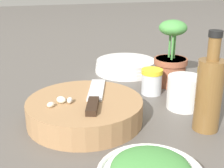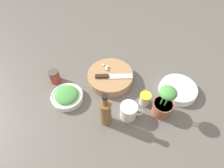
{
  "view_description": "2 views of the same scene",
  "coord_description": "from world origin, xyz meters",
  "px_view_note": "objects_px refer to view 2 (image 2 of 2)",
  "views": [
    {
      "loc": [
        0.61,
        -0.22,
        0.32
      ],
      "look_at": [
        -0.03,
        -0.04,
        0.08
      ],
      "focal_mm": 50.0,
      "sensor_mm": 36.0,
      "label": 1
    },
    {
      "loc": [
        0.2,
        0.52,
        0.78
      ],
      "look_at": [
        0.0,
        -0.02,
        0.07
      ],
      "focal_mm": 28.0,
      "sensor_mm": 36.0,
      "label": 2
    }
  ],
  "objects_px": {
    "herb_bowl": "(67,96)",
    "coffee_mug": "(129,111)",
    "garlic_cloves": "(106,67)",
    "oil_bottle": "(106,112)",
    "spice_jar": "(145,99)",
    "cutting_board": "(110,77)",
    "potted_herb": "(163,104)",
    "chef_knife": "(112,76)",
    "honey_jar": "(55,77)",
    "plate_stack": "(178,89)"
  },
  "relations": [
    {
      "from": "cutting_board",
      "to": "garlic_cloves",
      "type": "relative_size",
      "value": 4.24
    },
    {
      "from": "honey_jar",
      "to": "oil_bottle",
      "type": "xyz_separation_m",
      "value": [
        -0.19,
        0.34,
        0.05
      ]
    },
    {
      "from": "oil_bottle",
      "to": "chef_knife",
      "type": "bearing_deg",
      "value": -115.99
    },
    {
      "from": "plate_stack",
      "to": "oil_bottle",
      "type": "bearing_deg",
      "value": 4.79
    },
    {
      "from": "cutting_board",
      "to": "plate_stack",
      "type": "height_order",
      "value": "cutting_board"
    },
    {
      "from": "potted_herb",
      "to": "honey_jar",
      "type": "bearing_deg",
      "value": -40.03
    },
    {
      "from": "chef_knife",
      "to": "garlic_cloves",
      "type": "xyz_separation_m",
      "value": [
        0.01,
        -0.08,
        0.0
      ]
    },
    {
      "from": "garlic_cloves",
      "to": "oil_bottle",
      "type": "xyz_separation_m",
      "value": [
        0.1,
        0.29,
        0.03
      ]
    },
    {
      "from": "herb_bowl",
      "to": "potted_herb",
      "type": "height_order",
      "value": "potted_herb"
    },
    {
      "from": "garlic_cloves",
      "to": "oil_bottle",
      "type": "relative_size",
      "value": 0.29
    },
    {
      "from": "coffee_mug",
      "to": "oil_bottle",
      "type": "height_order",
      "value": "oil_bottle"
    },
    {
      "from": "herb_bowl",
      "to": "potted_herb",
      "type": "relative_size",
      "value": 0.88
    },
    {
      "from": "garlic_cloves",
      "to": "potted_herb",
      "type": "relative_size",
      "value": 0.32
    },
    {
      "from": "chef_knife",
      "to": "oil_bottle",
      "type": "height_order",
      "value": "oil_bottle"
    },
    {
      "from": "cutting_board",
      "to": "garlic_cloves",
      "type": "bearing_deg",
      "value": -82.15
    },
    {
      "from": "plate_stack",
      "to": "potted_herb",
      "type": "bearing_deg",
      "value": 28.45
    },
    {
      "from": "potted_herb",
      "to": "chef_knife",
      "type": "bearing_deg",
      "value": -58.15
    },
    {
      "from": "herb_bowl",
      "to": "coffee_mug",
      "type": "height_order",
      "value": "coffee_mug"
    },
    {
      "from": "chef_knife",
      "to": "spice_jar",
      "type": "relative_size",
      "value": 2.93
    },
    {
      "from": "chef_knife",
      "to": "oil_bottle",
      "type": "distance_m",
      "value": 0.24
    },
    {
      "from": "cutting_board",
      "to": "chef_knife",
      "type": "relative_size",
      "value": 1.26
    },
    {
      "from": "garlic_cloves",
      "to": "herb_bowl",
      "type": "relative_size",
      "value": 0.36
    },
    {
      "from": "cutting_board",
      "to": "potted_herb",
      "type": "relative_size",
      "value": 1.35
    },
    {
      "from": "spice_jar",
      "to": "cutting_board",
      "type": "bearing_deg",
      "value": -61.4
    },
    {
      "from": "herb_bowl",
      "to": "spice_jar",
      "type": "bearing_deg",
      "value": 156.68
    },
    {
      "from": "herb_bowl",
      "to": "spice_jar",
      "type": "xyz_separation_m",
      "value": [
        -0.37,
        0.16,
        0.01
      ]
    },
    {
      "from": "herb_bowl",
      "to": "spice_jar",
      "type": "relative_size",
      "value": 2.41
    },
    {
      "from": "herb_bowl",
      "to": "oil_bottle",
      "type": "bearing_deg",
      "value": 128.4
    },
    {
      "from": "chef_knife",
      "to": "coffee_mug",
      "type": "relative_size",
      "value": 1.89
    },
    {
      "from": "plate_stack",
      "to": "chef_knife",
      "type": "bearing_deg",
      "value": -29.58
    },
    {
      "from": "chef_knife",
      "to": "cutting_board",
      "type": "bearing_deg",
      "value": -163.18
    },
    {
      "from": "spice_jar",
      "to": "honey_jar",
      "type": "relative_size",
      "value": 0.92
    },
    {
      "from": "garlic_cloves",
      "to": "coffee_mug",
      "type": "relative_size",
      "value": 0.56
    },
    {
      "from": "plate_stack",
      "to": "oil_bottle",
      "type": "xyz_separation_m",
      "value": [
        0.43,
        0.04,
        0.07
      ]
    },
    {
      "from": "garlic_cloves",
      "to": "plate_stack",
      "type": "bearing_deg",
      "value": 141.85
    },
    {
      "from": "cutting_board",
      "to": "herb_bowl",
      "type": "distance_m",
      "value": 0.26
    },
    {
      "from": "honey_jar",
      "to": "coffee_mug",
      "type": "bearing_deg",
      "value": 131.23
    },
    {
      "from": "cutting_board",
      "to": "herb_bowl",
      "type": "relative_size",
      "value": 1.53
    },
    {
      "from": "herb_bowl",
      "to": "coffee_mug",
      "type": "bearing_deg",
      "value": 142.99
    },
    {
      "from": "plate_stack",
      "to": "honey_jar",
      "type": "height_order",
      "value": "honey_jar"
    },
    {
      "from": "plate_stack",
      "to": "spice_jar",
      "type": "bearing_deg",
      "value": 1.31
    },
    {
      "from": "garlic_cloves",
      "to": "oil_bottle",
      "type": "distance_m",
      "value": 0.31
    },
    {
      "from": "cutting_board",
      "to": "coffee_mug",
      "type": "relative_size",
      "value": 2.39
    },
    {
      "from": "chef_knife",
      "to": "potted_herb",
      "type": "height_order",
      "value": "potted_herb"
    },
    {
      "from": "herb_bowl",
      "to": "coffee_mug",
      "type": "xyz_separation_m",
      "value": [
        -0.27,
        0.2,
        0.02
      ]
    },
    {
      "from": "garlic_cloves",
      "to": "spice_jar",
      "type": "bearing_deg",
      "value": 114.91
    },
    {
      "from": "honey_jar",
      "to": "potted_herb",
      "type": "xyz_separation_m",
      "value": [
        -0.46,
        0.39,
        0.04
      ]
    },
    {
      "from": "garlic_cloves",
      "to": "coffee_mug",
      "type": "bearing_deg",
      "value": 92.8
    },
    {
      "from": "oil_bottle",
      "to": "potted_herb",
      "type": "xyz_separation_m",
      "value": [
        -0.27,
        0.05,
        -0.01
      ]
    },
    {
      "from": "cutting_board",
      "to": "garlic_cloves",
      "type": "height_order",
      "value": "garlic_cloves"
    }
  ]
}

